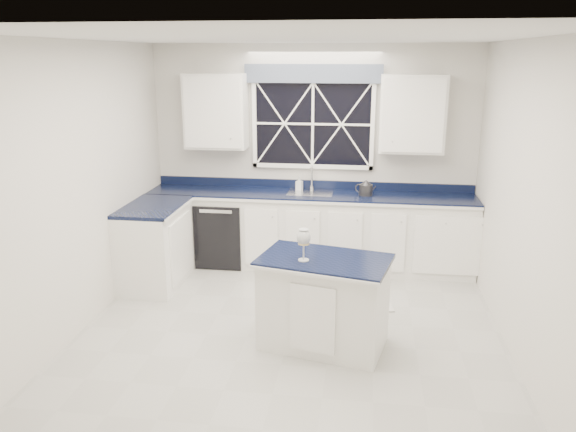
# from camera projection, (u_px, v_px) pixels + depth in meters

# --- Properties ---
(ground) EXTENTS (4.50, 4.50, 0.00)m
(ground) POSITION_uv_depth(u_px,v_px,m) (288.00, 340.00, 5.24)
(ground) COLOR #ABABA6
(ground) RESTS_ON ground
(back_wall) EXTENTS (4.00, 0.10, 2.70)m
(back_wall) POSITION_uv_depth(u_px,v_px,m) (313.00, 156.00, 7.01)
(back_wall) COLOR silver
(back_wall) RESTS_ON ground
(base_cabinets) EXTENTS (3.99, 1.60, 0.90)m
(base_cabinets) POSITION_uv_depth(u_px,v_px,m) (281.00, 234.00, 6.86)
(base_cabinets) COLOR white
(base_cabinets) RESTS_ON ground
(countertop) EXTENTS (3.98, 0.64, 0.04)m
(countertop) POSITION_uv_depth(u_px,v_px,m) (310.00, 195.00, 6.84)
(countertop) COLOR black
(countertop) RESTS_ON base_cabinets
(dishwasher) EXTENTS (0.60, 0.58, 0.82)m
(dishwasher) POSITION_uv_depth(u_px,v_px,m) (223.00, 231.00, 7.13)
(dishwasher) COLOR black
(dishwasher) RESTS_ON ground
(window) EXTENTS (1.65, 0.09, 1.26)m
(window) POSITION_uv_depth(u_px,v_px,m) (313.00, 117.00, 6.83)
(window) COLOR black
(window) RESTS_ON ground
(upper_cabinets) EXTENTS (3.10, 0.34, 0.90)m
(upper_cabinets) POSITION_uv_depth(u_px,v_px,m) (312.00, 113.00, 6.69)
(upper_cabinets) COLOR white
(upper_cabinets) RESTS_ON ground
(faucet) EXTENTS (0.05, 0.20, 0.30)m
(faucet) POSITION_uv_depth(u_px,v_px,m) (312.00, 177.00, 6.97)
(faucet) COLOR silver
(faucet) RESTS_ON countertop
(island) EXTENTS (1.25, 0.91, 0.84)m
(island) POSITION_uv_depth(u_px,v_px,m) (324.00, 302.00, 5.05)
(island) COLOR white
(island) RESTS_ON ground
(rug) EXTENTS (1.44, 1.05, 0.02)m
(rug) POSITION_uv_depth(u_px,v_px,m) (327.00, 297.00, 6.13)
(rug) COLOR beige
(rug) RESTS_ON ground
(kettle) EXTENTS (0.25, 0.21, 0.19)m
(kettle) POSITION_uv_depth(u_px,v_px,m) (366.00, 188.00, 6.71)
(kettle) COLOR #2C2C2F
(kettle) RESTS_ON countertop
(wine_glass) EXTENTS (0.12, 0.12, 0.29)m
(wine_glass) POSITION_uv_depth(u_px,v_px,m) (304.00, 239.00, 4.82)
(wine_glass) COLOR silver
(wine_glass) RESTS_ON island
(soap_bottle) EXTENTS (0.09, 0.09, 0.17)m
(soap_bottle) POSITION_uv_depth(u_px,v_px,m) (299.00, 183.00, 6.98)
(soap_bottle) COLOR silver
(soap_bottle) RESTS_ON countertop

